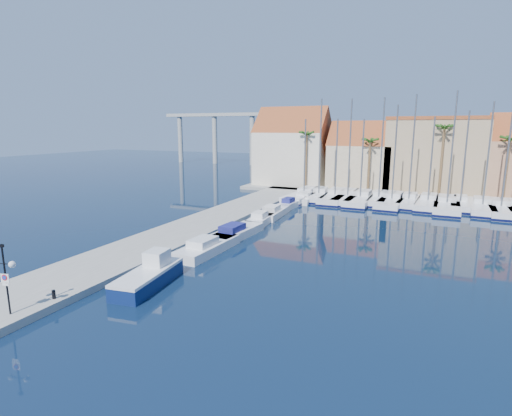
{
  "coord_description": "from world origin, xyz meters",
  "views": [
    {
      "loc": [
        13.16,
        -20.61,
        10.35
      ],
      "look_at": [
        -1.73,
        12.63,
        3.0
      ],
      "focal_mm": 28.0,
      "sensor_mm": 36.0,
      "label": 1
    }
  ],
  "objects": [
    {
      "name": "sailboat_11",
      "position": [
        19.04,
        36.13,
        0.59
      ],
      "size": [
        3.17,
        10.6,
        13.44
      ],
      "rotation": [
        0.0,
        0.0,
        -0.04
      ],
      "color": "white",
      "rests_on": "ground"
    },
    {
      "name": "sailboat_10",
      "position": [
        16.59,
        36.94,
        0.61
      ],
      "size": [
        2.59,
        8.73,
        12.44
      ],
      "rotation": [
        0.0,
        0.0,
        -0.03
      ],
      "color": "white",
      "rests_on": "ground"
    },
    {
      "name": "motorboat_west_1",
      "position": [
        -3.75,
        12.36,
        0.51
      ],
      "size": [
        2.77,
        7.32,
        1.4
      ],
      "rotation": [
        0.0,
        0.0,
        -0.07
      ],
      "color": "white",
      "rests_on": "ground"
    },
    {
      "name": "lamp_post",
      "position": [
        -7.06,
        -7.85,
        3.07
      ],
      "size": [
        1.31,
        0.58,
        3.92
      ],
      "rotation": [
        0.0,
        0.0,
        0.23
      ],
      "color": "black",
      "rests_on": "quay_west"
    },
    {
      "name": "sailboat_1",
      "position": [
        -2.01,
        36.15,
        0.62
      ],
      "size": [
        3.34,
        9.79,
        14.31
      ],
      "rotation": [
        0.0,
        0.0,
        0.08
      ],
      "color": "white",
      "rests_on": "ground"
    },
    {
      "name": "sailboat_0",
      "position": [
        -3.87,
        35.33,
        0.55
      ],
      "size": [
        4.09,
        11.93,
        11.54
      ],
      "rotation": [
        0.0,
        0.0,
        -0.09
      ],
      "color": "white",
      "rests_on": "ground"
    },
    {
      "name": "building_1",
      "position": [
        2.0,
        47.0,
        5.3
      ],
      "size": [
        10.3,
        8.0,
        11.0
      ],
      "color": "tan",
      "rests_on": "shore_north"
    },
    {
      "name": "sailboat_6",
      "position": [
        8.29,
        35.84,
        0.57
      ],
      "size": [
        3.7,
        11.73,
        13.26
      ],
      "rotation": [
        0.0,
        0.0,
        -0.06
      ],
      "color": "white",
      "rests_on": "ground"
    },
    {
      "name": "sailboat_5",
      "position": [
        6.44,
        36.44,
        0.64
      ],
      "size": [
        2.38,
        8.91,
        14.32
      ],
      "rotation": [
        0.0,
        0.0,
        0.0
      ],
      "color": "white",
      "rests_on": "ground"
    },
    {
      "name": "motorboat_west_4",
      "position": [
        -3.87,
        28.19,
        0.51
      ],
      "size": [
        1.98,
        5.29,
        1.4
      ],
      "rotation": [
        0.0,
        0.0,
        -0.06
      ],
      "color": "white",
      "rests_on": "ground"
    },
    {
      "name": "motorboat_west_2",
      "position": [
        -3.8,
        18.64,
        0.51
      ],
      "size": [
        2.28,
        5.9,
        1.4
      ],
      "rotation": [
        0.0,
        0.0,
        0.08
      ],
      "color": "white",
      "rests_on": "ground"
    },
    {
      "name": "motorboat_west_0",
      "position": [
        -3.79,
        7.13,
        0.51
      ],
      "size": [
        2.56,
        7.28,
        1.4
      ],
      "rotation": [
        0.0,
        0.0,
        -0.04
      ],
      "color": "white",
      "rests_on": "ground"
    },
    {
      "name": "shore_north",
      "position": [
        10.0,
        48.0,
        0.25
      ],
      "size": [
        54.0,
        16.0,
        0.5
      ],
      "primitive_type": "cube",
      "color": "gray",
      "rests_on": "ground"
    },
    {
      "name": "sailboat_8",
      "position": [
        12.75,
        36.35,
        0.57
      ],
      "size": [
        3.34,
        10.58,
        11.75
      ],
      "rotation": [
        0.0,
        0.0,
        -0.06
      ],
      "color": "white",
      "rests_on": "ground"
    },
    {
      "name": "viaduct",
      "position": [
        -39.07,
        82.0,
        10.25
      ],
      "size": [
        48.0,
        2.2,
        14.45
      ],
      "color": "#9E9E99",
      "rests_on": "ground"
    },
    {
      "name": "palm_0",
      "position": [
        -6.0,
        42.0,
        9.08
      ],
      "size": [
        2.6,
        2.6,
        10.15
      ],
      "color": "brown",
      "rests_on": "shore_north"
    },
    {
      "name": "sailboat_3",
      "position": [
        2.28,
        36.05,
        0.6
      ],
      "size": [
        3.18,
        10.73,
        14.2
      ],
      "rotation": [
        0.0,
        0.0,
        -0.04
      ],
      "color": "white",
      "rests_on": "ground"
    },
    {
      "name": "sailboat_7",
      "position": [
        10.39,
        36.29,
        0.64
      ],
      "size": [
        2.95,
        9.04,
        14.54
      ],
      "rotation": [
        0.0,
        0.0,
        -0.07
      ],
      "color": "white",
      "rests_on": "ground"
    },
    {
      "name": "sailboat_4",
      "position": [
        4.07,
        35.79,
        0.55
      ],
      "size": [
        3.15,
        11.69,
        11.51
      ],
      "rotation": [
        0.0,
        0.0,
        -0.01
      ],
      "color": "white",
      "rests_on": "ground"
    },
    {
      "name": "motorboat_west_5",
      "position": [
        -3.44,
        33.64,
        0.51
      ],
      "size": [
        2.78,
        7.38,
        1.4
      ],
      "rotation": [
        0.0,
        0.0,
        0.06
      ],
      "color": "white",
      "rests_on": "ground"
    },
    {
      "name": "sailboat_2",
      "position": [
        0.45,
        36.06,
        0.56
      ],
      "size": [
        3.18,
        11.4,
        11.57
      ],
      "rotation": [
        0.0,
        0.0,
        0.02
      ],
      "color": "white",
      "rests_on": "ground"
    },
    {
      "name": "palm_3",
      "position": [
        22.0,
        42.0,
        8.61
      ],
      "size": [
        2.6,
        2.6,
        9.65
      ],
      "color": "brown",
      "rests_on": "shore_north"
    },
    {
      "name": "palm_2",
      "position": [
        14.0,
        42.0,
        10.02
      ],
      "size": [
        2.6,
        2.6,
        11.15
      ],
      "color": "brown",
      "rests_on": "shore_north"
    },
    {
      "name": "motorboat_west_3",
      "position": [
        -3.89,
        22.41,
        0.51
      ],
      "size": [
        2.51,
        6.83,
        1.4
      ],
      "rotation": [
        0.0,
        0.0,
        0.05
      ],
      "color": "white",
      "rests_on": "ground"
    },
    {
      "name": "fishing_boat",
      "position": [
        -3.58,
        -0.58,
        0.7
      ],
      "size": [
        2.77,
        6.27,
        2.12
      ],
      "rotation": [
        0.0,
        0.0,
        0.13
      ],
      "color": "#0D1E50",
      "rests_on": "ground"
    },
    {
      "name": "building_0",
      "position": [
        -10.0,
        47.0,
        6.52
      ],
      "size": [
        12.3,
        9.0,
        13.5
      ],
      "color": "beige",
      "rests_on": "shore_north"
    },
    {
      "name": "palm_1",
      "position": [
        4.0,
        42.0,
        8.14
      ],
      "size": [
        2.6,
        2.6,
        9.15
      ],
      "color": "brown",
      "rests_on": "shore_north"
    },
    {
      "name": "sailboat_12",
      "position": [
        20.97,
        35.65,
        0.6
      ],
      "size": [
        3.01,
        10.92,
        14.76
      ],
      "rotation": [
        0.0,
        0.0,
        -0.01
      ],
      "color": "white",
      "rests_on": "ground"
    },
    {
      "name": "motorboat_west_6",
      "position": [
        -3.69,
        37.32,
        0.51
      ],
      "size": [
        1.79,
        5.27,
        1.4
      ],
      "rotation": [
        0.0,
        0.0,
        -0.02
      ],
      "color": "white",
      "rests_on": "ground"
    },
    {
      "name": "ground",
      "position": [
        0.0,
        0.0,
        0.0
      ],
      "size": [
        260.0,
        260.0,
        0.0
      ],
      "primitive_type": "plane",
      "color": "#081D32",
      "rests_on": "ground"
    },
    {
      "name": "building_2",
      "position": [
        13.0,
        48.0,
        6.26
      ],
      "size": [
        14.2,
        10.2,
        11.5
      ],
      "color": "tan",
      "rests_on": "shore_north"
    },
    {
      "name": "sailboat_9",
      "position": [
        14.99,
        35.6,
        0.59
      ],
      "size": [
        3.3,
        11.77,
        14.76
      ],
      "rotation": [
        0.0,
        0.0,
        -0.02
      ],
      "color": "white",
      "rests_on": "ground"
    },
    {
      "name": "quay_west",
      "position": [
        -9.0,
        13.5,
        0.25
      ],
      "size": [
        6.0,
        77.0,
        0.5
      ],
      "primitive_type": "cube",
      "color": "gray",
      "rests_on": "ground"
    },
    {
      "name": "bollard",
      "position": [
        -6.6,
        -5.49,
        0.76
      ],
      "size": [
        0.21,
        0.21,
        0.53
      ],
      "primitive_type": "cylinder",
      "color": "black",
      "rests_on": "quay_west"
    }
  ]
}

